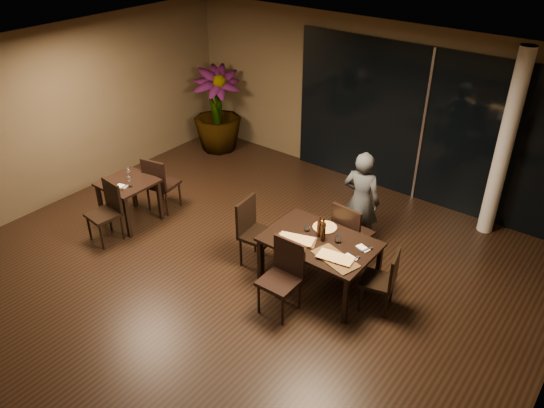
% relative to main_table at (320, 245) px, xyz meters
% --- Properties ---
extents(ground, '(8.00, 8.00, 0.00)m').
position_rel_main_table_xyz_m(ground, '(-1.00, -0.80, -0.68)').
color(ground, black).
rests_on(ground, ground).
extents(wall_back, '(8.00, 0.10, 3.00)m').
position_rel_main_table_xyz_m(wall_back, '(-1.00, 3.25, 0.82)').
color(wall_back, brown).
rests_on(wall_back, ground).
extents(wall_left, '(0.10, 8.00, 3.00)m').
position_rel_main_table_xyz_m(wall_left, '(-5.05, -0.80, 0.82)').
color(wall_left, brown).
rests_on(wall_left, ground).
extents(ceiling, '(8.00, 8.00, 0.04)m').
position_rel_main_table_xyz_m(ceiling, '(-1.00, -0.80, 2.34)').
color(ceiling, silver).
rests_on(ceiling, wall_back).
extents(window_panel, '(5.00, 0.06, 2.70)m').
position_rel_main_table_xyz_m(window_panel, '(0.00, 3.16, 0.67)').
color(window_panel, black).
rests_on(window_panel, ground).
extents(column, '(0.24, 0.24, 3.00)m').
position_rel_main_table_xyz_m(column, '(1.40, 2.85, 0.82)').
color(column, silver).
rests_on(column, ground).
extents(main_table, '(1.50, 1.00, 0.75)m').
position_rel_main_table_xyz_m(main_table, '(0.00, 0.00, 0.00)').
color(main_table, black).
rests_on(main_table, ground).
extents(side_table, '(0.80, 0.80, 0.75)m').
position_rel_main_table_xyz_m(side_table, '(-3.40, -0.50, -0.05)').
color(side_table, black).
rests_on(side_table, ground).
extents(chair_main_far, '(0.51, 0.51, 1.03)m').
position_rel_main_table_xyz_m(chair_main_far, '(0.08, 0.67, -0.10)').
color(chair_main_far, black).
rests_on(chair_main_far, ground).
extents(chair_main_near, '(0.48, 0.48, 1.01)m').
position_rel_main_table_xyz_m(chair_main_near, '(-0.11, -0.67, -0.11)').
color(chair_main_near, black).
rests_on(chair_main_near, ground).
extents(chair_main_left, '(0.53, 0.53, 1.03)m').
position_rel_main_table_xyz_m(chair_main_left, '(-1.07, -0.12, -0.10)').
color(chair_main_left, black).
rests_on(chair_main_left, ground).
extents(chair_main_right, '(0.51, 0.51, 0.91)m').
position_rel_main_table_xyz_m(chair_main_right, '(0.94, 0.10, -0.17)').
color(chair_main_right, black).
rests_on(chair_main_right, ground).
extents(chair_side_far, '(0.54, 0.54, 1.00)m').
position_rel_main_table_xyz_m(chair_side_far, '(-3.26, 0.03, -0.11)').
color(chair_side_far, black).
rests_on(chair_side_far, ground).
extents(chair_side_near, '(0.50, 0.50, 0.97)m').
position_rel_main_table_xyz_m(chair_side_near, '(-3.27, -1.03, -0.13)').
color(chair_side_near, black).
rests_on(chair_side_near, ground).
extents(diner, '(0.58, 0.42, 1.60)m').
position_rel_main_table_xyz_m(diner, '(-0.05, 1.19, 0.12)').
color(diner, '#2F3234').
rests_on(diner, ground).
extents(potted_plant, '(1.35, 1.35, 1.76)m').
position_rel_main_table_xyz_m(potted_plant, '(-4.20, 2.52, 0.20)').
color(potted_plant, '#214818').
rests_on(potted_plant, ground).
extents(pizza_board_left, '(0.59, 0.45, 0.01)m').
position_rel_main_table_xyz_m(pizza_board_left, '(-0.25, -0.20, 0.08)').
color(pizza_board_left, '#492A17').
rests_on(pizza_board_left, main_table).
extents(pizza_board_right, '(0.69, 0.48, 0.01)m').
position_rel_main_table_xyz_m(pizza_board_right, '(0.38, -0.23, 0.08)').
color(pizza_board_right, '#432D15').
rests_on(pizza_board_right, main_table).
extents(oblong_pizza_left, '(0.51, 0.35, 0.02)m').
position_rel_main_table_xyz_m(oblong_pizza_left, '(-0.25, -0.20, 0.10)').
color(oblong_pizza_left, maroon).
rests_on(oblong_pizza_left, pizza_board_left).
extents(oblong_pizza_right, '(0.47, 0.28, 0.02)m').
position_rel_main_table_xyz_m(oblong_pizza_right, '(0.38, -0.23, 0.10)').
color(oblong_pizza_right, maroon).
rests_on(oblong_pizza_right, pizza_board_right).
extents(round_pizza, '(0.33, 0.33, 0.01)m').
position_rel_main_table_xyz_m(round_pizza, '(-0.12, 0.30, 0.08)').
color(round_pizza, '#AD2913').
rests_on(round_pizza, main_table).
extents(bottle_a, '(0.07, 0.07, 0.31)m').
position_rel_main_table_xyz_m(bottle_a, '(-0.07, 0.08, 0.23)').
color(bottle_a, black).
rests_on(bottle_a, main_table).
extents(bottle_b, '(0.06, 0.06, 0.29)m').
position_rel_main_table_xyz_m(bottle_b, '(0.02, 0.03, 0.22)').
color(bottle_b, black).
rests_on(bottle_b, main_table).
extents(bottle_c, '(0.07, 0.07, 0.32)m').
position_rel_main_table_xyz_m(bottle_c, '(-0.01, 0.07, 0.24)').
color(bottle_c, black).
rests_on(bottle_c, main_table).
extents(tumbler_left, '(0.07, 0.07, 0.09)m').
position_rel_main_table_xyz_m(tumbler_left, '(-0.27, 0.09, 0.12)').
color(tumbler_left, white).
rests_on(tumbler_left, main_table).
extents(tumbler_right, '(0.09, 0.09, 0.10)m').
position_rel_main_table_xyz_m(tumbler_right, '(0.21, 0.12, 0.12)').
color(tumbler_right, white).
rests_on(tumbler_right, main_table).
extents(napkin_near, '(0.20, 0.14, 0.01)m').
position_rel_main_table_xyz_m(napkin_near, '(0.52, -0.10, 0.08)').
color(napkin_near, white).
rests_on(napkin_near, main_table).
extents(napkin_far, '(0.20, 0.15, 0.01)m').
position_rel_main_table_xyz_m(napkin_far, '(0.55, 0.19, 0.08)').
color(napkin_far, white).
rests_on(napkin_far, main_table).
extents(wine_glass_a, '(0.07, 0.07, 0.16)m').
position_rel_main_table_xyz_m(wine_glass_a, '(-3.49, -0.39, 0.16)').
color(wine_glass_a, white).
rests_on(wine_glass_a, side_table).
extents(wine_glass_b, '(0.08, 0.08, 0.18)m').
position_rel_main_table_xyz_m(wine_glass_b, '(-3.24, -0.58, 0.16)').
color(wine_glass_b, white).
rests_on(wine_glass_b, side_table).
extents(side_napkin, '(0.20, 0.15, 0.01)m').
position_rel_main_table_xyz_m(side_napkin, '(-3.33, -0.67, 0.08)').
color(side_napkin, white).
rests_on(side_napkin, side_table).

